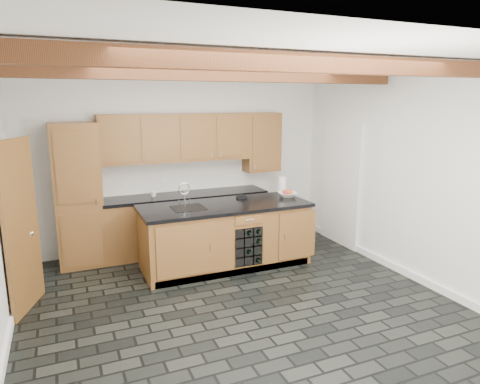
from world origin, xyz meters
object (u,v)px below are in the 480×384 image
Objects in this scene: island at (226,235)px; paper_towel at (282,185)px; kitchen_scale at (242,197)px; fruit_bowl at (287,194)px.

paper_towel is at bearing 17.25° from island.
kitchen_scale is 0.57× the size of paper_towel.
island is at bearing -141.02° from kitchen_scale.
paper_towel is at bearing 6.56° from kitchen_scale.
kitchen_scale is at bearing -175.18° from paper_towel.
island is 0.68m from kitchen_scale.
paper_towel reaches higher than kitchen_scale.
paper_towel is (0.74, 0.06, 0.11)m from kitchen_scale.
kitchen_scale is at bearing 165.39° from fruit_bowl.
fruit_bowl reaches higher than island.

